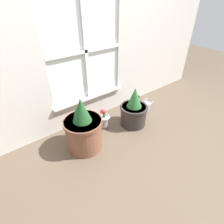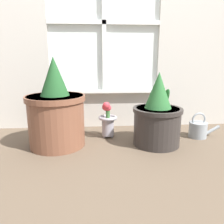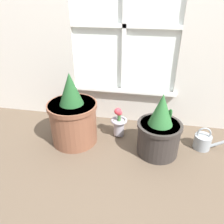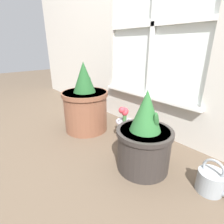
{
  "view_description": "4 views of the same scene",
  "coord_description": "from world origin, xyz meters",
  "px_view_note": "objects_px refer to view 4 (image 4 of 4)",
  "views": [
    {
      "loc": [
        -1.02,
        -1.14,
        1.46
      ],
      "look_at": [
        0.03,
        0.2,
        0.3
      ],
      "focal_mm": 28.0,
      "sensor_mm": 36.0,
      "label": 1
    },
    {
      "loc": [
        -0.07,
        -1.34,
        0.61
      ],
      "look_at": [
        0.04,
        0.26,
        0.22
      ],
      "focal_mm": 35.0,
      "sensor_mm": 36.0,
      "label": 2
    },
    {
      "loc": [
        0.26,
        -1.32,
        1.18
      ],
      "look_at": [
        -0.03,
        0.2,
        0.32
      ],
      "focal_mm": 35.0,
      "sensor_mm": 36.0,
      "label": 3
    },
    {
      "loc": [
        0.96,
        -0.62,
        0.76
      ],
      "look_at": [
        -0.04,
        0.24,
        0.26
      ],
      "focal_mm": 28.0,
      "sensor_mm": 36.0,
      "label": 4
    }
  ],
  "objects_px": {
    "potted_plant_left": "(85,105)",
    "potted_plant_right": "(144,140)",
    "watering_can": "(211,181)",
    "flower_vase": "(124,123)"
  },
  "relations": [
    {
      "from": "potted_plant_right",
      "to": "potted_plant_left",
      "type": "bearing_deg",
      "value": 177.57
    },
    {
      "from": "potted_plant_left",
      "to": "watering_can",
      "type": "relative_size",
      "value": 2.51
    },
    {
      "from": "flower_vase",
      "to": "watering_can",
      "type": "height_order",
      "value": "flower_vase"
    },
    {
      "from": "potted_plant_right",
      "to": "flower_vase",
      "type": "distance_m",
      "value": 0.4
    },
    {
      "from": "potted_plant_left",
      "to": "potted_plant_right",
      "type": "distance_m",
      "value": 0.73
    },
    {
      "from": "potted_plant_left",
      "to": "watering_can",
      "type": "xyz_separation_m",
      "value": [
        1.1,
        0.09,
        -0.18
      ]
    },
    {
      "from": "potted_plant_left",
      "to": "flower_vase",
      "type": "relative_size",
      "value": 2.16
    },
    {
      "from": "potted_plant_left",
      "to": "potted_plant_right",
      "type": "xyz_separation_m",
      "value": [
        0.72,
        -0.03,
        -0.04
      ]
    },
    {
      "from": "potted_plant_left",
      "to": "flower_vase",
      "type": "distance_m",
      "value": 0.41
    },
    {
      "from": "watering_can",
      "to": "potted_plant_right",
      "type": "bearing_deg",
      "value": -161.86
    }
  ]
}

